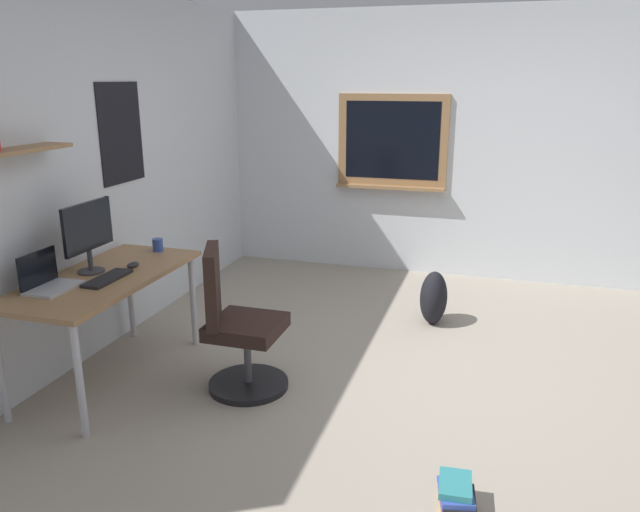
{
  "coord_description": "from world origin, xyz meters",
  "views": [
    {
      "loc": [
        -3.7,
        -0.37,
        1.95
      ],
      "look_at": [
        -0.12,
        0.71,
        0.85
      ],
      "focal_mm": 34.2,
      "sensor_mm": 36.0,
      "label": 1
    }
  ],
  "objects_px": {
    "office_chair": "(237,330)",
    "desk": "(104,286)",
    "laptop": "(47,280)",
    "monitor_primary": "(88,232)",
    "coffee_mug": "(158,245)",
    "book_stack_on_floor": "(456,496)",
    "computer_mouse": "(133,265)",
    "backpack": "(434,298)",
    "keyboard": "(107,278)"
  },
  "relations": [
    {
      "from": "office_chair",
      "to": "desk",
      "type": "bearing_deg",
      "value": 98.07
    },
    {
      "from": "laptop",
      "to": "monitor_primary",
      "type": "xyz_separation_m",
      "value": [
        0.35,
        -0.05,
        0.22
      ]
    },
    {
      "from": "coffee_mug",
      "to": "monitor_primary",
      "type": "bearing_deg",
      "value": 166.32
    },
    {
      "from": "book_stack_on_floor",
      "to": "office_chair",
      "type": "bearing_deg",
      "value": 61.53
    },
    {
      "from": "computer_mouse",
      "to": "backpack",
      "type": "height_order",
      "value": "computer_mouse"
    },
    {
      "from": "desk",
      "to": "keyboard",
      "type": "xyz_separation_m",
      "value": [
        -0.07,
        -0.08,
        0.08
      ]
    },
    {
      "from": "office_chair",
      "to": "coffee_mug",
      "type": "bearing_deg",
      "value": 59.72
    },
    {
      "from": "office_chair",
      "to": "keyboard",
      "type": "height_order",
      "value": "office_chair"
    },
    {
      "from": "desk",
      "to": "coffee_mug",
      "type": "xyz_separation_m",
      "value": [
        0.61,
        -0.03,
        0.12
      ]
    },
    {
      "from": "coffee_mug",
      "to": "backpack",
      "type": "relative_size",
      "value": 0.21
    },
    {
      "from": "office_chair",
      "to": "monitor_primary",
      "type": "height_order",
      "value": "monitor_primary"
    },
    {
      "from": "computer_mouse",
      "to": "coffee_mug",
      "type": "relative_size",
      "value": 1.13
    },
    {
      "from": "laptop",
      "to": "monitor_primary",
      "type": "distance_m",
      "value": 0.42
    },
    {
      "from": "keyboard",
      "to": "office_chair",
      "type": "bearing_deg",
      "value": -76.11
    },
    {
      "from": "desk",
      "to": "backpack",
      "type": "xyz_separation_m",
      "value": [
        1.6,
        -1.94,
        -0.44
      ]
    },
    {
      "from": "monitor_primary",
      "to": "computer_mouse",
      "type": "distance_m",
      "value": 0.36
    },
    {
      "from": "book_stack_on_floor",
      "to": "coffee_mug",
      "type": "bearing_deg",
      "value": 60.87
    },
    {
      "from": "book_stack_on_floor",
      "to": "computer_mouse",
      "type": "bearing_deg",
      "value": 68.61
    },
    {
      "from": "laptop",
      "to": "computer_mouse",
      "type": "xyz_separation_m",
      "value": [
        0.53,
        -0.24,
        -0.04
      ]
    },
    {
      "from": "desk",
      "to": "office_chair",
      "type": "relative_size",
      "value": 1.49
    },
    {
      "from": "desk",
      "to": "book_stack_on_floor",
      "type": "distance_m",
      "value": 2.49
    },
    {
      "from": "laptop",
      "to": "book_stack_on_floor",
      "type": "xyz_separation_m",
      "value": [
        -0.35,
        -2.48,
        -0.71
      ]
    },
    {
      "from": "desk",
      "to": "office_chair",
      "type": "distance_m",
      "value": 0.91
    },
    {
      "from": "office_chair",
      "to": "laptop",
      "type": "xyz_separation_m",
      "value": [
        -0.44,
        1.02,
        0.37
      ]
    },
    {
      "from": "keyboard",
      "to": "coffee_mug",
      "type": "bearing_deg",
      "value": 4.21
    },
    {
      "from": "backpack",
      "to": "laptop",
      "type": "bearing_deg",
      "value": 132.38
    },
    {
      "from": "desk",
      "to": "laptop",
      "type": "relative_size",
      "value": 4.57
    },
    {
      "from": "office_chair",
      "to": "backpack",
      "type": "relative_size",
      "value": 2.16
    },
    {
      "from": "office_chair",
      "to": "backpack",
      "type": "height_order",
      "value": "office_chair"
    },
    {
      "from": "desk",
      "to": "backpack",
      "type": "bearing_deg",
      "value": -50.6
    },
    {
      "from": "keyboard",
      "to": "computer_mouse",
      "type": "height_order",
      "value": "computer_mouse"
    },
    {
      "from": "office_chair",
      "to": "monitor_primary",
      "type": "relative_size",
      "value": 2.05
    },
    {
      "from": "desk",
      "to": "keyboard",
      "type": "bearing_deg",
      "value": -130.64
    },
    {
      "from": "computer_mouse",
      "to": "coffee_mug",
      "type": "bearing_deg",
      "value": 7.14
    },
    {
      "from": "computer_mouse",
      "to": "book_stack_on_floor",
      "type": "relative_size",
      "value": 0.41
    },
    {
      "from": "office_chair",
      "to": "computer_mouse",
      "type": "bearing_deg",
      "value": 83.68
    },
    {
      "from": "laptop",
      "to": "computer_mouse",
      "type": "distance_m",
      "value": 0.58
    },
    {
      "from": "office_chair",
      "to": "backpack",
      "type": "xyz_separation_m",
      "value": [
        1.47,
        -1.08,
        -0.19
      ]
    },
    {
      "from": "computer_mouse",
      "to": "book_stack_on_floor",
      "type": "distance_m",
      "value": 2.5
    },
    {
      "from": "computer_mouse",
      "to": "coffee_mug",
      "type": "distance_m",
      "value": 0.4
    },
    {
      "from": "monitor_primary",
      "to": "keyboard",
      "type": "relative_size",
      "value": 1.25
    },
    {
      "from": "computer_mouse",
      "to": "book_stack_on_floor",
      "type": "bearing_deg",
      "value": -111.39
    },
    {
      "from": "laptop",
      "to": "coffee_mug",
      "type": "height_order",
      "value": "laptop"
    },
    {
      "from": "laptop",
      "to": "backpack",
      "type": "distance_m",
      "value": 2.9
    },
    {
      "from": "office_chair",
      "to": "computer_mouse",
      "type": "xyz_separation_m",
      "value": [
        0.09,
        0.78,
        0.34
      ]
    },
    {
      "from": "keyboard",
      "to": "book_stack_on_floor",
      "type": "xyz_separation_m",
      "value": [
        -0.6,
        -2.24,
        -0.66
      ]
    },
    {
      "from": "laptop",
      "to": "desk",
      "type": "bearing_deg",
      "value": -25.95
    },
    {
      "from": "monitor_primary",
      "to": "book_stack_on_floor",
      "type": "height_order",
      "value": "monitor_primary"
    },
    {
      "from": "monitor_primary",
      "to": "backpack",
      "type": "distance_m",
      "value": 2.69
    },
    {
      "from": "desk",
      "to": "book_stack_on_floor",
      "type": "xyz_separation_m",
      "value": [
        -0.67,
        -2.32,
        -0.58
      ]
    }
  ]
}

